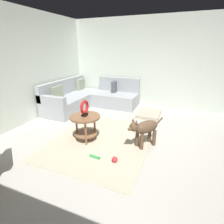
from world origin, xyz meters
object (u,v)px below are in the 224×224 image
sectional_couch (89,98)px  dog_toy_ball (115,160)px  dog_toy_rope (95,157)px  torus_sculpture (85,108)px  dog_bed_mat (149,114)px  dog (145,129)px  side_table (85,122)px

sectional_couch → dog_toy_ball: size_ratio=21.88×
dog_toy_ball → dog_toy_rope: dog_toy_ball is taller
torus_sculpture → dog_bed_mat: torus_sculpture is taller
sectional_couch → dog_bed_mat: (-0.01, -1.93, -0.25)m
sectional_couch → dog: sectional_couch is taller
sectional_couch → dog_bed_mat: bearing=-90.4°
dog_bed_mat → dog_toy_rope: 2.46m
dog_toy_ball → dog: bearing=-26.1°
dog_toy_ball → side_table: bearing=59.8°
torus_sculpture → dog_toy_rope: (-0.50, -0.46, -0.69)m
side_table → dog: size_ratio=0.85×
dog_bed_mat → side_table: bearing=153.8°
torus_sculpture → dog_bed_mat: size_ratio=0.41×
side_table → sectional_couch: bearing=27.3°
sectional_couch → side_table: size_ratio=3.75×
torus_sculpture → dog: (0.21, -1.16, -0.33)m
dog_bed_mat → sectional_couch: bearing=89.6°
sectional_couch → dog_bed_mat: 1.95m
dog → dog_toy_ball: size_ratio=6.85×
side_table → torus_sculpture: bearing=-91.8°
dog → sectional_couch: bearing=-1.0°
sectional_couch → dog: 2.75m
dog_toy_rope → sectional_couch: bearing=30.8°
dog → dog_toy_ball: 0.83m
torus_sculpture → dog: bearing=-79.6°
sectional_couch → dog_toy_rope: bearing=-149.2°
dog_bed_mat → dog: (-1.70, -0.22, 0.33)m
torus_sculpture → dog: torus_sculpture is taller
dog → dog_toy_ball: bearing=101.5°
sectional_couch → dog_toy_rope: (-2.43, -1.45, -0.27)m
dog → dog_toy_rope: size_ratio=3.57×
dog → dog_toy_rope: bearing=83.0°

